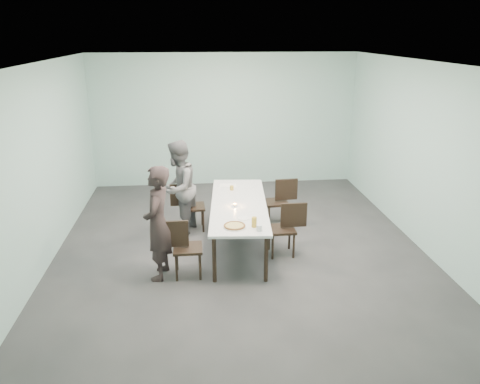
{
  "coord_description": "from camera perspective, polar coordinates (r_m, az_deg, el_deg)",
  "views": [
    {
      "loc": [
        -0.69,
        -7.13,
        3.43
      ],
      "look_at": [
        0.0,
        -0.1,
        1.0
      ],
      "focal_mm": 35.0,
      "sensor_mm": 36.0,
      "label": 1
    }
  ],
  "objects": [
    {
      "name": "side_plate",
      "position": [
        7.08,
        0.46,
        -3.22
      ],
      "size": [
        0.18,
        0.18,
        0.01
      ],
      "primitive_type": "cylinder",
      "color": "white",
      "rests_on": "table"
    },
    {
      "name": "chair_far_right",
      "position": [
        8.69,
        4.93,
        -0.78
      ],
      "size": [
        0.63,
        0.45,
        0.87
      ],
      "rotation": [
        0.0,
        0.0,
        3.22
      ],
      "color": "black",
      "rests_on": "ground"
    },
    {
      "name": "ground",
      "position": [
        7.94,
        -0.07,
        -6.59
      ],
      "size": [
        7.0,
        7.0,
        0.0
      ],
      "primitive_type": "plane",
      "color": "#333335",
      "rests_on": "ground"
    },
    {
      "name": "tealight",
      "position": [
        7.54,
        -0.62,
        -1.65
      ],
      "size": [
        0.06,
        0.06,
        0.05
      ],
      "color": "silver",
      "rests_on": "table"
    },
    {
      "name": "water_tumbler",
      "position": [
        6.64,
        2.36,
        -4.4
      ],
      "size": [
        0.08,
        0.08,
        0.09
      ],
      "primitive_type": "cylinder",
      "color": "silver",
      "rests_on": "table"
    },
    {
      "name": "pizza",
      "position": [
        6.77,
        -0.67,
        -4.16
      ],
      "size": [
        0.34,
        0.34,
        0.04
      ],
      "color": "white",
      "rests_on": "table"
    },
    {
      "name": "diner_near",
      "position": [
        6.77,
        -9.98,
        -3.77
      ],
      "size": [
        0.5,
        0.67,
        1.69
      ],
      "primitive_type": "imported",
      "rotation": [
        0.0,
        0.0,
        -1.73
      ],
      "color": "black",
      "rests_on": "ground"
    },
    {
      "name": "chair_near_right",
      "position": [
        7.52,
        5.71,
        -4.03
      ],
      "size": [
        0.61,
        0.42,
        0.87
      ],
      "rotation": [
        0.0,
        0.0,
        3.15
      ],
      "color": "black",
      "rests_on": "ground"
    },
    {
      "name": "diner_far",
      "position": [
        8.24,
        -7.53,
        0.5
      ],
      "size": [
        0.88,
        0.99,
        1.68
      ],
      "primitive_type": "imported",
      "rotation": [
        0.0,
        0.0,
        -1.93
      ],
      "color": "slate",
      "rests_on": "ground"
    },
    {
      "name": "beer_glass",
      "position": [
        6.76,
        1.74,
        -3.69
      ],
      "size": [
        0.08,
        0.08,
        0.15
      ],
      "primitive_type": "cylinder",
      "color": "gold",
      "rests_on": "table"
    },
    {
      "name": "room_shell",
      "position": [
        7.3,
        -0.08,
        7.9
      ],
      "size": [
        6.02,
        7.02,
        3.01
      ],
      "color": "#A5D0C9",
      "rests_on": "ground"
    },
    {
      "name": "chair_near_left",
      "position": [
        6.89,
        -7.08,
        -6.33
      ],
      "size": [
        0.61,
        0.42,
        0.87
      ],
      "rotation": [
        0.0,
        0.0,
        0.01
      ],
      "color": "black",
      "rests_on": "ground"
    },
    {
      "name": "amber_tumbler",
      "position": [
        8.33,
        -1.02,
        0.51
      ],
      "size": [
        0.07,
        0.07,
        0.08
      ],
      "primitive_type": "cylinder",
      "color": "gold",
      "rests_on": "table"
    },
    {
      "name": "table",
      "position": [
        7.71,
        -0.15,
        -1.81
      ],
      "size": [
        1.1,
        2.66,
        0.75
      ],
      "rotation": [
        0.0,
        0.0,
        -0.08
      ],
      "color": "white",
      "rests_on": "ground"
    },
    {
      "name": "menu",
      "position": [
        8.58,
        -1.46,
        0.8
      ],
      "size": [
        0.32,
        0.24,
        0.01
      ],
      "primitive_type": "cube",
      "rotation": [
        0.0,
        0.0,
        -0.08
      ],
      "color": "silver",
      "rests_on": "table"
    },
    {
      "name": "chair_far_left",
      "position": [
        8.46,
        -6.31,
        -1.38
      ],
      "size": [
        0.62,
        0.44,
        0.87
      ],
      "rotation": [
        0.0,
        0.0,
        0.04
      ],
      "color": "black",
      "rests_on": "ground"
    }
  ]
}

